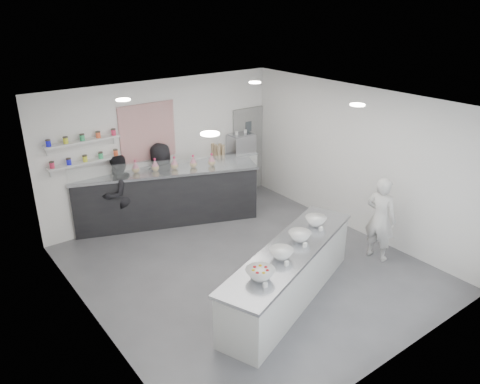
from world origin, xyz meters
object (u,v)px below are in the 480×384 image
object	(u,v)px
staff_left	(119,194)
espresso_machine	(241,144)
prep_counter	(289,274)
woman_prep	(380,219)
staff_right	(162,182)
back_bar	(167,196)
espresso_ledge	(228,178)

from	to	relation	value
staff_left	espresso_machine	bearing A→B (deg)	159.06
espresso_machine	staff_left	size ratio (longest dim) A/B	0.37
staff_left	prep_counter	bearing A→B (deg)	85.62
woman_prep	staff_left	world-z (taller)	staff_left
espresso_machine	staff_left	distance (m)	3.17
woman_prep	staff_right	xyz separation A→B (m)	(-2.37, 3.94, 0.05)
back_bar	staff_right	distance (m)	0.36
espresso_ledge	espresso_machine	bearing A→B (deg)	0.00
espresso_ledge	espresso_machine	size ratio (longest dim) A/B	2.45
prep_counter	espresso_ledge	distance (m)	4.21
back_bar	espresso_machine	world-z (taller)	espresso_machine
espresso_ledge	staff_right	xyz separation A→B (m)	(-1.74, 0.01, 0.31)
back_bar	espresso_ledge	world-z (taller)	back_bar
staff_left	staff_right	xyz separation A→B (m)	(0.99, 0.00, 0.04)
back_bar	espresso_ledge	size ratio (longest dim) A/B	2.65
woman_prep	staff_left	size ratio (longest dim) A/B	0.98
staff_left	staff_right	world-z (taller)	staff_right
espresso_ledge	staff_right	size ratio (longest dim) A/B	0.86
back_bar	espresso_machine	distance (m)	2.30
espresso_ledge	woman_prep	bearing A→B (deg)	-80.83
prep_counter	woman_prep	bearing A→B (deg)	-22.01
espresso_machine	staff_right	size ratio (longest dim) A/B	0.35
espresso_ledge	espresso_machine	world-z (taller)	espresso_machine
prep_counter	back_bar	bearing A→B (deg)	71.65
staff_right	woman_prep	bearing A→B (deg)	124.31
back_bar	espresso_ledge	xyz separation A→B (m)	(1.78, 0.24, -0.06)
espresso_ledge	woman_prep	size ratio (longest dim) A/B	0.91
espresso_ledge	prep_counter	bearing A→B (deg)	-112.03
back_bar	espresso_machine	xyz separation A→B (m)	(2.18, 0.24, 0.72)
prep_counter	back_bar	distance (m)	3.67
espresso_machine	staff_right	bearing A→B (deg)	179.73
prep_counter	espresso_machine	world-z (taller)	espresso_machine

